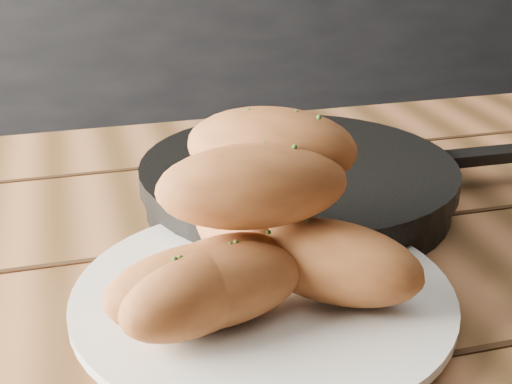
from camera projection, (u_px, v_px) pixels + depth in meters
name	position (u px, v px, depth m)	size (l,w,h in m)	color
counter	(277.00, 59.00, 2.57)	(2.80, 0.60, 0.90)	black
plate	(263.00, 299.00, 0.54)	(0.29, 0.29, 0.02)	silver
bread_rolls	(252.00, 233.00, 0.51)	(0.24, 0.21, 0.13)	#AA602F
skillet	(300.00, 182.00, 0.71)	(0.45, 0.31, 0.05)	black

